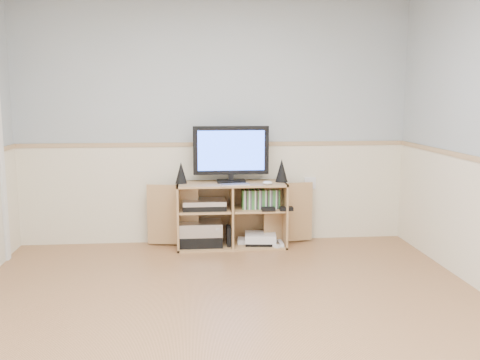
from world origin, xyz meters
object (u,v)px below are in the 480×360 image
at_px(game_consoles, 259,239).
at_px(monitor, 231,152).
at_px(media_cabinet, 231,213).
at_px(keyboard, 235,185).

bearing_deg(game_consoles, monitor, 167.81).
bearing_deg(media_cabinet, monitor, -90.00).
height_order(media_cabinet, keyboard, keyboard).
xyz_separation_m(monitor, game_consoles, (0.28, -0.06, -0.89)).
relative_size(media_cabinet, game_consoles, 3.72).
height_order(monitor, keyboard, monitor).
bearing_deg(monitor, keyboard, -83.33).
bearing_deg(monitor, game_consoles, -12.19).
xyz_separation_m(keyboard, game_consoles, (0.26, 0.13, -0.59)).
bearing_deg(media_cabinet, keyboard, -83.42).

